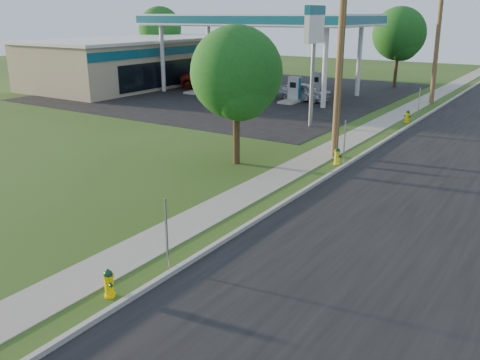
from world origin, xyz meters
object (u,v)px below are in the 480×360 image
at_px(fuel_pump_ne, 294,92).
at_px(hydrant_far, 407,116).
at_px(tree_back, 160,30).
at_px(utility_pole_far, 438,37).
at_px(fuel_pump_se, 317,86).
at_px(car_red, 214,79).
at_px(price_pylon, 314,32).
at_px(hydrant_near, 109,283).
at_px(fuel_pump_sw, 227,79).
at_px(tree_lot, 400,36).
at_px(car_silver, 304,92).
at_px(fuel_pump_nw, 200,84).
at_px(tree_verge, 237,77).
at_px(hydrant_mid, 337,156).
at_px(utility_pole_mid, 341,48).

distance_m(fuel_pump_ne, hydrant_far, 10.04).
bearing_deg(tree_back, utility_pole_far, -9.82).
bearing_deg(hydrant_far, tree_back, 156.95).
height_order(fuel_pump_se, car_red, fuel_pump_se).
bearing_deg(tree_back, price_pylon, -33.03).
xyz_separation_m(fuel_pump_ne, hydrant_near, (9.45, -27.55, -0.37)).
xyz_separation_m(fuel_pump_sw, tree_lot, (13.09, 8.00, 3.84)).
bearing_deg(car_silver, hydrant_near, -154.31).
xyz_separation_m(fuel_pump_nw, fuel_pump_sw, (0.00, 4.00, 0.00)).
distance_m(tree_verge, tree_back, 39.21).
bearing_deg(tree_lot, utility_pole_far, -55.53).
xyz_separation_m(hydrant_near, hydrant_far, (0.05, 24.34, 0.03)).
bearing_deg(fuel_pump_sw, hydrant_far, -21.29).
height_order(utility_pole_far, hydrant_far, utility_pole_far).
bearing_deg(tree_back, fuel_pump_sw, -25.36).
distance_m(fuel_pump_se, tree_lot, 9.77).
xyz_separation_m(fuel_pump_ne, fuel_pump_se, (0.00, 4.00, 0.00)).
relative_size(fuel_pump_ne, hydrant_near, 4.42).
bearing_deg(tree_lot, fuel_pump_ne, -108.83).
relative_size(fuel_pump_nw, hydrant_mid, 4.01).
bearing_deg(tree_lot, hydrant_mid, -78.29).
height_order(hydrant_near, car_red, car_red).
xyz_separation_m(fuel_pump_ne, hydrant_mid, (9.52, -14.19, -0.33)).
height_order(fuel_pump_se, price_pylon, price_pylon).
bearing_deg(hydrant_near, hydrant_mid, 89.69).
height_order(utility_pole_mid, tree_lot, utility_pole_mid).
distance_m(fuel_pump_ne, car_red, 10.07).
bearing_deg(price_pylon, hydrant_far, 43.60).
height_order(utility_pole_far, fuel_pump_nw, utility_pole_far).
bearing_deg(fuel_pump_nw, fuel_pump_se, 23.96).
bearing_deg(fuel_pump_sw, utility_pole_mid, -43.52).
xyz_separation_m(fuel_pump_ne, car_silver, (0.39, 0.83, -0.03)).
xyz_separation_m(hydrant_far, car_red, (-19.15, 6.10, 0.45)).
relative_size(utility_pole_far, fuel_pump_sw, 2.97).
relative_size(fuel_pump_nw, price_pylon, 0.47).
bearing_deg(hydrant_near, car_silver, 107.71).
distance_m(price_pylon, hydrant_far, 8.01).
height_order(utility_pole_far, fuel_pump_ne, utility_pole_far).
height_order(tree_verge, car_red, tree_verge).
bearing_deg(hydrant_mid, tree_lot, 101.71).
bearing_deg(hydrant_far, fuel_pump_sw, 158.71).
bearing_deg(utility_pole_far, price_pylon, -107.33).
bearing_deg(tree_verge, hydrant_far, 74.43).
xyz_separation_m(hydrant_mid, car_red, (-19.16, 17.08, 0.45)).
distance_m(tree_back, hydrant_near, 49.92).
bearing_deg(tree_lot, hydrant_far, -70.42).
xyz_separation_m(utility_pole_mid, fuel_pump_se, (-8.90, 17.00, -4.23)).
relative_size(price_pylon, tree_lot, 0.97).
bearing_deg(utility_pole_far, fuel_pump_ne, -150.67).
distance_m(utility_pole_far, hydrant_far, 9.34).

